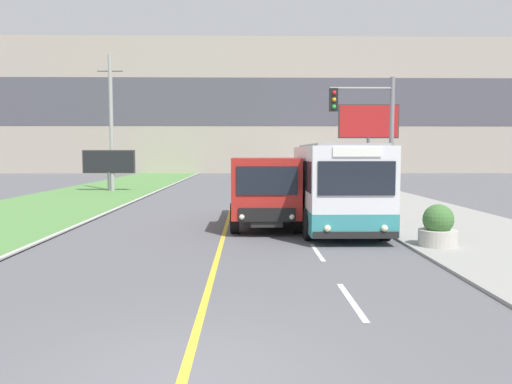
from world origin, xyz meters
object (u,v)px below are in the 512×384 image
object	(u,v)px
billboard_small	(109,163)
planter_round_second	(386,208)
dump_truck	(265,193)
billboard_large	(369,125)
city_bus	(338,188)
traffic_light_mast	(372,133)
planter_round_near	(438,228)
utility_pole_far	(111,123)

from	to	relation	value
billboard_small	planter_round_second	xyz separation A→B (m)	(15.48, -16.46, -1.45)
dump_truck	billboard_large	xyz separation A→B (m)	(8.75, 20.48, 3.62)
billboard_large	planter_round_second	xyz separation A→B (m)	(-3.88, -19.04, -4.34)
city_bus	planter_round_second	world-z (taller)	city_bus
billboard_small	traffic_light_mast	bearing A→B (deg)	-52.29
dump_truck	billboard_large	world-z (taller)	billboard_large
city_bus	dump_truck	world-z (taller)	city_bus
billboard_large	traffic_light_mast	bearing A→B (deg)	-103.28
traffic_light_mast	planter_round_second	bearing A→B (deg)	62.16
planter_round_near	billboard_large	bearing A→B (deg)	81.03
dump_truck	billboard_small	bearing A→B (deg)	120.65
utility_pole_far	traffic_light_mast	distance (m)	23.44
billboard_large	billboard_small	bearing A→B (deg)	-172.41
dump_truck	planter_round_second	world-z (taller)	dump_truck
planter_round_near	billboard_small	bearing A→B (deg)	125.27
billboard_small	planter_round_second	size ratio (longest dim) A/B	3.21
billboard_small	planter_round_near	distance (m)	26.87
dump_truck	billboard_small	xyz separation A→B (m)	(-10.61, 17.90, 0.73)
dump_truck	utility_pole_far	distance (m)	21.05
billboard_large	planter_round_second	size ratio (longest dim) A/B	5.56
planter_round_near	city_bus	bearing A→B (deg)	127.41
utility_pole_far	traffic_light_mast	bearing A→B (deg)	-52.80
traffic_light_mast	dump_truck	bearing A→B (deg)	169.80
utility_pole_far	billboard_small	xyz separation A→B (m)	(-0.22, -0.06, -2.87)
billboard_small	planter_round_near	world-z (taller)	billboard_small
utility_pole_far	billboard_large	bearing A→B (deg)	7.52
planter_round_near	utility_pole_far	bearing A→B (deg)	124.82
dump_truck	utility_pole_far	world-z (taller)	utility_pole_far
city_bus	billboard_large	xyz separation A→B (m)	(6.22, 21.40, 3.38)
dump_truck	utility_pole_far	bearing A→B (deg)	120.05
billboard_large	utility_pole_far	bearing A→B (deg)	-172.48
city_bus	billboard_small	size ratio (longest dim) A/B	1.60
dump_truck	billboard_large	bearing A→B (deg)	66.86
billboard_large	planter_round_near	distance (m)	25.16
traffic_light_mast	billboard_small	xyz separation A→B (m)	(-14.36, 18.58, -1.42)
billboard_small	dump_truck	bearing A→B (deg)	-59.35
city_bus	planter_round_near	bearing A→B (deg)	-52.59
city_bus	billboard_large	size ratio (longest dim) A/B	0.92
dump_truck	billboard_small	distance (m)	20.82
city_bus	planter_round_second	size ratio (longest dim) A/B	5.14
utility_pole_far	billboard_small	distance (m)	2.88
city_bus	dump_truck	size ratio (longest dim) A/B	0.86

